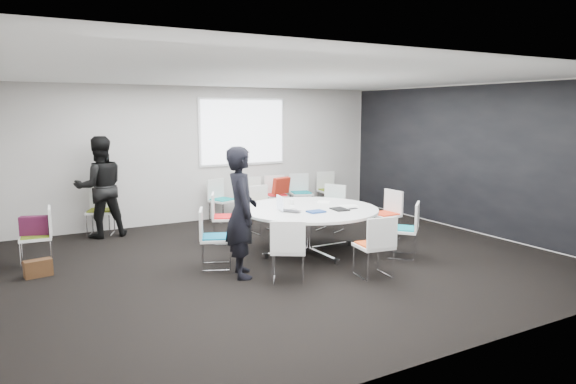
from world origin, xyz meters
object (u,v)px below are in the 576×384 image
conference_table (309,219)px  chair_ring_d (225,227)px  brown_bag (38,268)px  chair_ring_a (385,224)px  cup (292,202)px  chair_ring_c (263,218)px  chair_ring_f (288,262)px  chair_back_b (252,206)px  chair_back_a (222,208)px  chair_back_d (301,201)px  chair_spare_left (38,248)px  person_main (241,212)px  chair_ring_e (215,249)px  laptop (292,211)px  chair_ring_b (330,217)px  chair_ring_g (374,258)px  maroon_bag (35,226)px  person_back (100,187)px  chair_back_e (329,198)px  chair_back_c (277,203)px  chair_ring_h (403,240)px  chair_person_back (101,220)px

conference_table → chair_ring_d: 1.59m
brown_bag → chair_ring_a: bearing=-7.0°
cup → chair_ring_c: bearing=87.9°
chair_ring_f → chair_back_b: 4.26m
chair_ring_d → chair_back_a: (0.64, 1.68, 0.00)m
chair_ring_a → chair_back_d: same height
chair_spare_left → person_main: bearing=-122.7°
chair_ring_e → laptop: bearing=110.7°
chair_ring_b → person_main: size_ratio=0.48×
chair_ring_c → chair_ring_g: 3.17m
chair_ring_g → maroon_bag: chair_ring_g is taller
chair_ring_c → chair_spare_left: (-3.90, -0.31, 0.00)m
chair_spare_left → maroon_bag: size_ratio=2.20×
chair_back_a → chair_back_d: (1.91, -0.01, 0.00)m
person_back → laptop: bearing=128.2°
chair_back_b → brown_bag: (-4.30, -2.12, -0.16)m
chair_back_e → maroon_bag: (-6.30, -1.61, 0.34)m
chair_ring_b → chair_back_c: size_ratio=1.00×
chair_back_a → chair_back_d: same height
chair_back_e → person_back: person_back is taller
chair_ring_c → person_back: person_back is taller
chair_ring_h → chair_spare_left: same height
chair_back_b → chair_person_back: bearing=16.4°
chair_ring_e → chair_person_back: bearing=-137.2°
chair_ring_a → chair_ring_e: bearing=89.3°
chair_ring_h → chair_back_a: size_ratio=1.00×
chair_ring_a → chair_back_e: size_ratio=1.00×
chair_back_c → chair_spare_left: 5.13m
chair_ring_f → chair_back_b: (1.36, 4.04, 0.00)m
chair_ring_a → chair_ring_h: 1.18m
chair_ring_c → chair_ring_h: (1.18, -2.61, 0.00)m
chair_ring_e → chair_back_b: 3.55m
chair_ring_e → chair_back_e: (4.01, 2.98, 0.00)m
chair_ring_b → laptop: (-1.54, -1.19, 0.47)m
chair_ring_b → chair_ring_f: same height
chair_ring_e → chair_back_b: same height
cup → chair_ring_e: bearing=-162.7°
person_main → chair_back_e: bearing=-32.9°
chair_ring_e → chair_ring_f: same height
chair_ring_f → person_main: (-0.43, 0.56, 0.63)m
chair_ring_f → chair_back_d: same height
chair_spare_left → maroon_bag: (-0.02, 0.00, 0.34)m
chair_ring_e → chair_ring_f: bearing=52.0°
chair_back_b → person_main: bearing=79.8°
chair_ring_g → chair_back_e: size_ratio=1.00×
chair_back_d → chair_ring_e: bearing=57.7°
conference_table → chair_person_back: size_ratio=2.55×
chair_ring_a → person_back: bearing=55.9°
chair_ring_a → chair_ring_c: (-1.69, 1.55, 0.00)m
person_main → laptop: 1.20m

